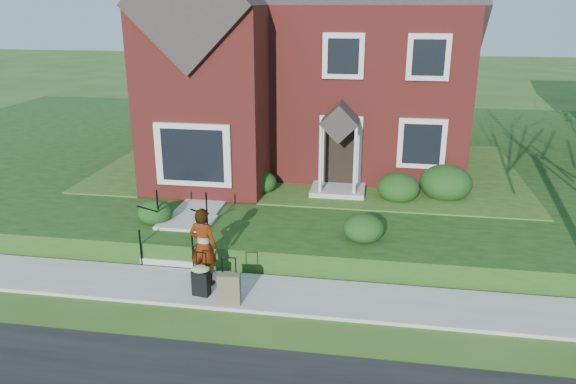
% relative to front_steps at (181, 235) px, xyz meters
% --- Properties ---
extents(ground, '(120.00, 120.00, 0.00)m').
position_rel_front_steps_xyz_m(ground, '(2.50, -1.84, -0.47)').
color(ground, '#2D5119').
rests_on(ground, ground).
extents(sidewalk, '(60.00, 1.60, 0.08)m').
position_rel_front_steps_xyz_m(sidewalk, '(2.50, -1.84, -0.43)').
color(sidewalk, '#9E9B93').
rests_on(sidewalk, ground).
extents(terrace, '(44.00, 20.00, 0.60)m').
position_rel_front_steps_xyz_m(terrace, '(6.50, 9.06, -0.17)').
color(terrace, '#193A10').
rests_on(terrace, ground).
extents(walkway, '(1.20, 6.00, 0.06)m').
position_rel_front_steps_xyz_m(walkway, '(0.00, 3.16, 0.16)').
color(walkway, '#9E9B93').
rests_on(walkway, terrace).
extents(main_house, '(10.40, 10.20, 9.40)m').
position_rel_front_steps_xyz_m(main_house, '(2.29, 7.76, 4.79)').
color(main_house, maroon).
rests_on(main_house, terrace).
extents(front_steps, '(1.40, 2.02, 1.50)m').
position_rel_front_steps_xyz_m(front_steps, '(0.00, 0.00, 0.00)').
color(front_steps, '#9E9B93').
rests_on(front_steps, ground).
extents(foundation_shrubs, '(9.95, 4.83, 1.07)m').
position_rel_front_steps_xyz_m(foundation_shrubs, '(3.43, 2.97, 0.57)').
color(foundation_shrubs, black).
rests_on(foundation_shrubs, terrace).
extents(woman, '(0.71, 0.53, 1.79)m').
position_rel_front_steps_xyz_m(woman, '(1.14, -1.64, 0.50)').
color(woman, '#999999').
rests_on(woman, sidewalk).
extents(suitcase_black, '(0.46, 0.40, 0.99)m').
position_rel_front_steps_xyz_m(suitcase_black, '(1.23, -2.19, -0.01)').
color(suitcase_black, black).
rests_on(suitcase_black, sidewalk).
extents(suitcase_olive, '(0.50, 0.32, 1.02)m').
position_rel_front_steps_xyz_m(suitcase_olive, '(1.91, -2.43, -0.05)').
color(suitcase_olive, brown).
rests_on(suitcase_olive, sidewalk).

